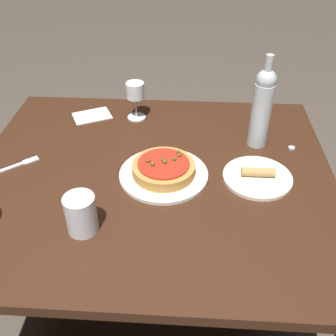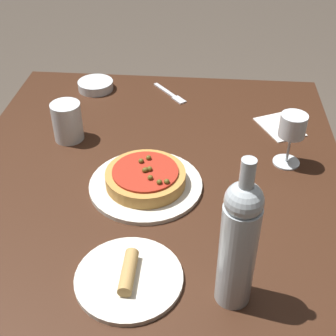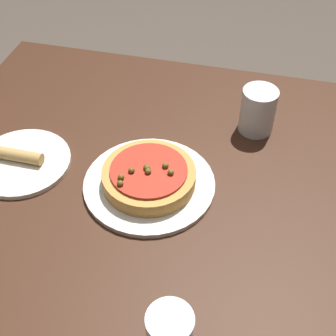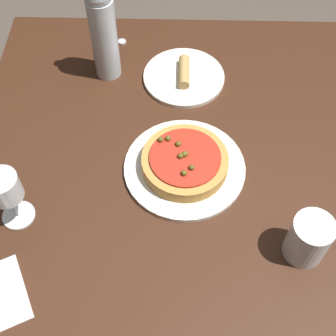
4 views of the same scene
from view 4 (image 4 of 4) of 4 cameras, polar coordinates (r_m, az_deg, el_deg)
The scene contains 10 objects.
ground_plane at distance 1.75m, azimuth 0.95°, elevation -14.35°, with size 14.00×14.00×0.00m, color #4C4238.
dining_table at distance 1.19m, azimuth 1.36°, elevation -3.93°, with size 1.21×1.05×0.70m.
dinner_plate at distance 1.14m, azimuth 2.03°, elevation 0.02°, with size 0.29×0.29×0.01m.
pizza at distance 1.11m, azimuth 2.06°, elevation 0.78°, with size 0.21×0.21×0.05m.
wine_glass at distance 1.03m, azimuth -19.26°, elevation -2.54°, with size 0.07×0.07×0.15m.
wine_bottle at distance 1.27m, azimuth -7.95°, elevation 16.52°, with size 0.07×0.07×0.34m.
water_cup at distance 1.02m, azimuth 16.74°, elevation -8.29°, with size 0.09×0.09×0.12m.
side_plate at distance 1.33m, azimuth 1.95°, elevation 11.10°, with size 0.23×0.23×0.04m.
paper_napkin at distance 1.05m, azimuth -19.83°, elevation -14.38°, with size 0.18×0.16×0.00m.
bottle_cap at distance 1.45m, azimuth -5.63°, elevation 15.06°, with size 0.02×0.02×0.01m.
Camera 4 is at (0.60, -0.01, 1.65)m, focal length 50.00 mm.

